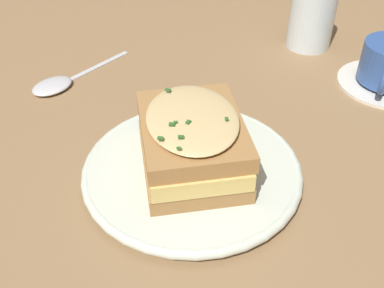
{
  "coord_description": "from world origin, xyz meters",
  "views": [
    {
      "loc": [
        0.17,
        -0.31,
        0.33
      ],
      "look_at": [
        -0.02,
        -0.01,
        0.05
      ],
      "focal_mm": 42.0,
      "sensor_mm": 36.0,
      "label": 1
    }
  ],
  "objects_px": {
    "water_glass": "(312,13)",
    "spoon": "(58,83)",
    "dinner_plate": "(192,170)",
    "sandwich": "(192,141)"
  },
  "relations": [
    {
      "from": "dinner_plate",
      "to": "water_glass",
      "type": "distance_m",
      "value": 0.36
    },
    {
      "from": "water_glass",
      "to": "spoon",
      "type": "distance_m",
      "value": 0.39
    },
    {
      "from": "water_glass",
      "to": "spoon",
      "type": "bearing_deg",
      "value": -129.83
    },
    {
      "from": "dinner_plate",
      "to": "water_glass",
      "type": "height_order",
      "value": "water_glass"
    },
    {
      "from": "sandwich",
      "to": "water_glass",
      "type": "bearing_deg",
      "value": 90.73
    },
    {
      "from": "dinner_plate",
      "to": "sandwich",
      "type": "height_order",
      "value": "sandwich"
    },
    {
      "from": "spoon",
      "to": "water_glass",
      "type": "bearing_deg",
      "value": -121.14
    },
    {
      "from": "water_glass",
      "to": "spoon",
      "type": "relative_size",
      "value": 0.64
    },
    {
      "from": "sandwich",
      "to": "dinner_plate",
      "type": "bearing_deg",
      "value": -64.8
    },
    {
      "from": "dinner_plate",
      "to": "water_glass",
      "type": "bearing_deg",
      "value": 90.78
    }
  ]
}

